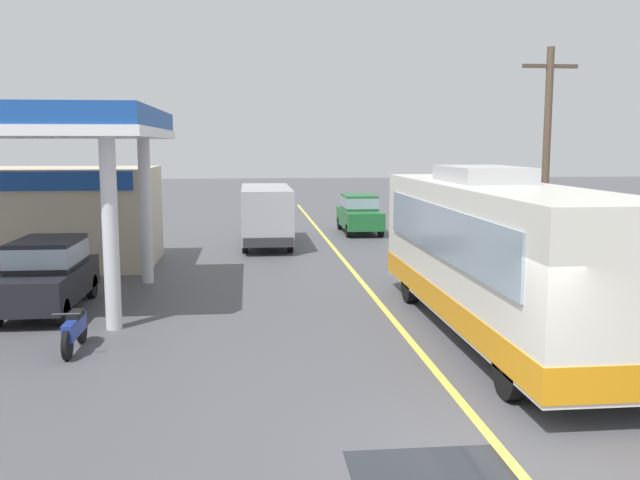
{
  "coord_description": "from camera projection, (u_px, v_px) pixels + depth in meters",
  "views": [
    {
      "loc": [
        -3.41,
        -8.68,
        4.17
      ],
      "look_at": [
        -1.5,
        10.0,
        1.6
      ],
      "focal_mm": 38.99,
      "sensor_mm": 36.0,
      "label": 1
    }
  ],
  "objects": [
    {
      "name": "ground",
      "position": [
        331.0,
        245.0,
        29.18
      ],
      "size": [
        120.0,
        120.0,
        0.0
      ],
      "primitive_type": "plane",
      "color": "#4C4C51"
    },
    {
      "name": "lane_divider_stripe",
      "position": [
        348.0,
        265.0,
        24.25
      ],
      "size": [
        0.16,
        50.0,
        0.01
      ],
      "primitive_type": "cube",
      "color": "#D8CC4C",
      "rests_on": "ground"
    },
    {
      "name": "coach_bus_main",
      "position": [
        495.0,
        258.0,
        15.23
      ],
      "size": [
        2.6,
        11.04,
        3.69
      ],
      "color": "silver",
      "rests_on": "ground"
    },
    {
      "name": "gas_station_roadside",
      "position": [
        33.0,
        194.0,
        21.96
      ],
      "size": [
        9.1,
        11.95,
        5.1
      ],
      "color": "#194799",
      "rests_on": "ground"
    },
    {
      "name": "car_at_pump",
      "position": [
        47.0,
        271.0,
        17.51
      ],
      "size": [
        1.7,
        4.2,
        1.82
      ],
      "color": "black",
      "rests_on": "ground"
    },
    {
      "name": "minibus_opposing_lane",
      "position": [
        266.0,
        210.0,
        28.94
      ],
      "size": [
        2.04,
        6.13,
        2.44
      ],
      "color": "#A5A5AD",
      "rests_on": "ground"
    },
    {
      "name": "motorcycle_parked_forecourt",
      "position": [
        75.0,
        329.0,
        14.15
      ],
      "size": [
        0.55,
        1.8,
        0.92
      ],
      "color": "black",
      "rests_on": "ground"
    },
    {
      "name": "pedestrian_near_pump",
      "position": [
        35.0,
        275.0,
        17.45
      ],
      "size": [
        0.55,
        0.22,
        1.66
      ],
      "color": "#33333F",
      "rests_on": "ground"
    },
    {
      "name": "car_trailing_behind_bus",
      "position": [
        359.0,
        212.0,
        33.15
      ],
      "size": [
        1.7,
        4.2,
        1.82
      ],
      "color": "#1E602D",
      "rests_on": "ground"
    },
    {
      "name": "utility_pole_roadside",
      "position": [
        546.0,
        157.0,
        22.39
      ],
      "size": [
        1.8,
        0.24,
        7.26
      ],
      "color": "brown",
      "rests_on": "ground"
    }
  ]
}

